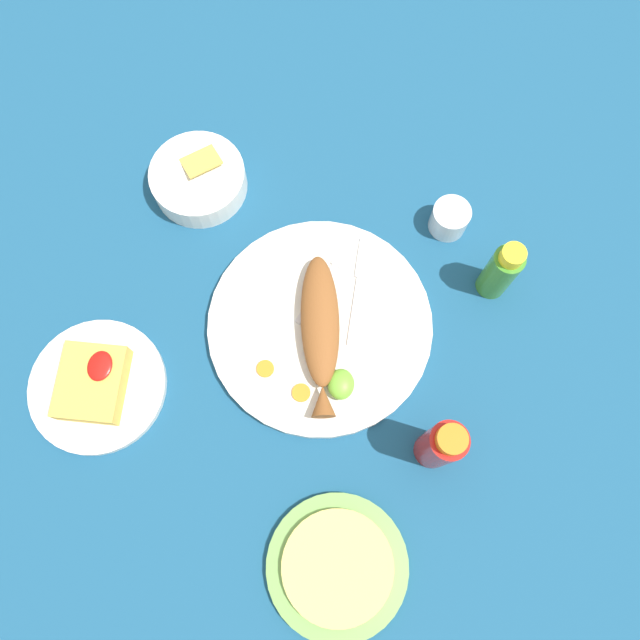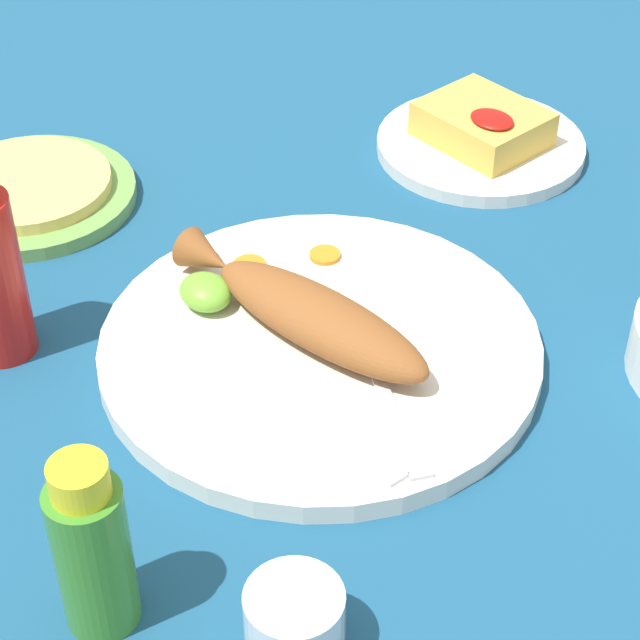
% 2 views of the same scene
% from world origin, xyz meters
% --- Properties ---
extents(ground_plane, '(4.00, 4.00, 0.00)m').
position_xyz_m(ground_plane, '(0.00, 0.00, 0.00)').
color(ground_plane, navy).
extents(main_plate, '(0.36, 0.36, 0.02)m').
position_xyz_m(main_plate, '(0.00, 0.00, 0.01)').
color(main_plate, silver).
rests_on(main_plate, ground_plane).
extents(fried_fish, '(0.26, 0.09, 0.04)m').
position_xyz_m(fried_fish, '(-0.01, -0.00, 0.04)').
color(fried_fish, brown).
rests_on(fried_fish, main_plate).
extents(fork_near, '(0.17, 0.10, 0.00)m').
position_xyz_m(fork_near, '(0.09, -0.01, 0.02)').
color(fork_near, silver).
rests_on(fork_near, main_plate).
extents(fork_far, '(0.19, 0.02, 0.00)m').
position_xyz_m(fork_far, '(0.07, -0.06, 0.02)').
color(fork_far, silver).
rests_on(fork_far, main_plate).
extents(carrot_slice_near, '(0.03, 0.03, 0.00)m').
position_xyz_m(carrot_slice_near, '(-0.08, 0.08, 0.02)').
color(carrot_slice_near, orange).
rests_on(carrot_slice_near, main_plate).
extents(carrot_slice_mid, '(0.03, 0.03, 0.00)m').
position_xyz_m(carrot_slice_mid, '(-0.11, 0.02, 0.02)').
color(carrot_slice_mid, orange).
rests_on(carrot_slice_mid, main_plate).
extents(lime_wedge_main, '(0.05, 0.04, 0.03)m').
position_xyz_m(lime_wedge_main, '(-0.10, -0.04, 0.03)').
color(lime_wedge_main, '#6BB233').
rests_on(lime_wedge_main, main_plate).
extents(hot_sauce_bottle_green, '(0.05, 0.05, 0.14)m').
position_xyz_m(hot_sauce_bottle_green, '(0.10, -0.27, 0.06)').
color(hot_sauce_bottle_green, '#3D8428').
rests_on(hot_sauce_bottle_green, ground_plane).
extents(salt_cup, '(0.06, 0.06, 0.05)m').
position_xyz_m(salt_cup, '(0.20, -0.20, 0.02)').
color(salt_cup, silver).
rests_on(salt_cup, ground_plane).
extents(side_plate_fries, '(0.21, 0.21, 0.01)m').
position_xyz_m(side_plate_fries, '(-0.13, 0.33, 0.01)').
color(side_plate_fries, silver).
rests_on(side_plate_fries, ground_plane).
extents(fries_pile, '(0.12, 0.10, 0.04)m').
position_xyz_m(fries_pile, '(-0.13, 0.33, 0.03)').
color(fries_pile, gold).
rests_on(fries_pile, side_plate_fries).
extents(tortilla_plate, '(0.20, 0.20, 0.01)m').
position_xyz_m(tortilla_plate, '(-0.36, -0.06, 0.01)').
color(tortilla_plate, '#6B9E4C').
rests_on(tortilla_plate, ground_plane).
extents(tortilla_stack, '(0.16, 0.16, 0.01)m').
position_xyz_m(tortilla_stack, '(-0.36, -0.06, 0.02)').
color(tortilla_stack, '#E0C666').
rests_on(tortilla_stack, tortilla_plate).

